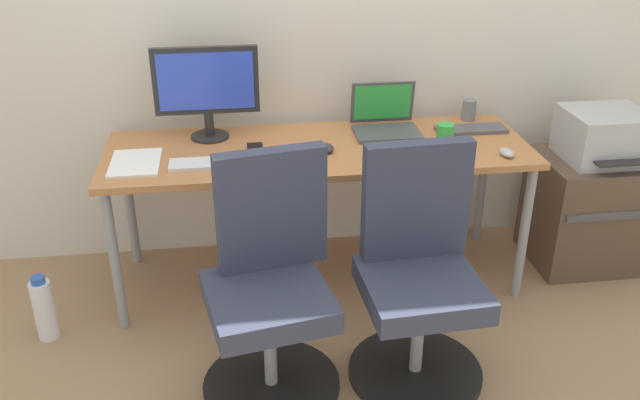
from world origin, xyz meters
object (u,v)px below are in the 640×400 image
(open_laptop, at_px, (385,120))
(desktop_monitor, at_px, (206,86))
(office_chair_left, at_px, (270,289))
(side_cabinet, at_px, (590,210))
(printer, at_px, (604,135))
(water_bottle_on_floor, at_px, (44,309))
(office_chair_right, at_px, (418,278))
(coffee_mug, at_px, (445,134))

(open_laptop, bearing_deg, desktop_monitor, 178.41)
(office_chair_left, xyz_separation_m, side_cabinet, (1.67, 0.71, -0.14))
(printer, xyz_separation_m, open_laptop, (-1.05, 0.17, 0.07))
(water_bottle_on_floor, bearing_deg, office_chair_left, -22.32)
(side_cabinet, xyz_separation_m, open_laptop, (-1.05, 0.17, 0.47))
(side_cabinet, relative_size, open_laptop, 1.84)
(side_cabinet, bearing_deg, office_chair_right, -147.12)
(printer, distance_m, coffee_mug, 0.81)
(water_bottle_on_floor, xyz_separation_m, desktop_monitor, (0.74, 0.51, 0.81))
(office_chair_right, relative_size, open_laptop, 3.03)
(coffee_mug, bearing_deg, open_laptop, 141.05)
(office_chair_left, bearing_deg, office_chair_right, 0.10)
(office_chair_left, height_order, printer, office_chair_left)
(office_chair_left, xyz_separation_m, open_laptop, (0.63, 0.88, 0.33))
(office_chair_left, xyz_separation_m, office_chair_right, (0.58, 0.00, 0.00))
(office_chair_left, height_order, coffee_mug, office_chair_left)
(side_cabinet, distance_m, water_bottle_on_floor, 2.65)
(office_chair_right, bearing_deg, office_chair_left, -179.90)
(office_chair_left, bearing_deg, water_bottle_on_floor, 157.68)
(open_laptop, bearing_deg, office_chair_left, -125.54)
(desktop_monitor, bearing_deg, printer, -5.73)
(office_chair_right, relative_size, printer, 2.35)
(office_chair_right, bearing_deg, water_bottle_on_floor, 165.66)
(open_laptop, distance_m, coffee_mug, 0.31)
(water_bottle_on_floor, bearing_deg, coffee_mug, 9.06)
(office_chair_right, relative_size, water_bottle_on_floor, 3.03)
(office_chair_left, distance_m, office_chair_right, 0.58)
(office_chair_right, distance_m, coffee_mug, 0.81)
(printer, relative_size, coffee_mug, 4.35)
(side_cabinet, bearing_deg, desktop_monitor, 174.30)
(side_cabinet, bearing_deg, water_bottle_on_floor, -173.09)
(office_chair_right, relative_size, desktop_monitor, 1.96)
(printer, xyz_separation_m, coffee_mug, (-0.81, -0.03, 0.06))
(office_chair_left, distance_m, desktop_monitor, 1.07)
(office_chair_left, distance_m, open_laptop, 1.13)
(coffee_mug, bearing_deg, office_chair_left, -141.73)
(side_cabinet, xyz_separation_m, coffee_mug, (-0.81, -0.03, 0.46))
(printer, bearing_deg, side_cabinet, 90.00)
(side_cabinet, height_order, water_bottle_on_floor, side_cabinet)
(desktop_monitor, relative_size, open_laptop, 1.55)
(coffee_mug, bearing_deg, water_bottle_on_floor, -170.94)
(side_cabinet, relative_size, coffee_mug, 6.18)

